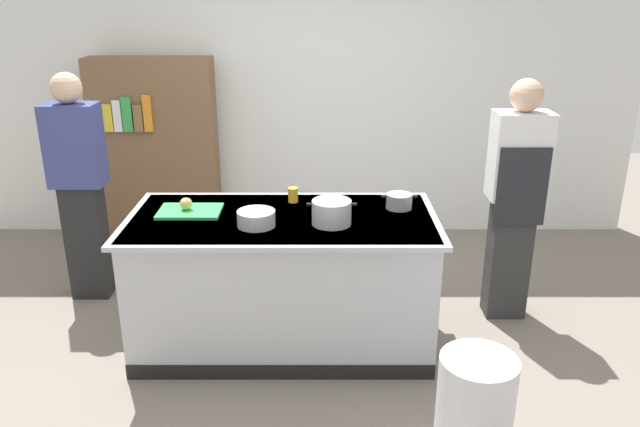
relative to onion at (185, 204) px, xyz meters
The scene contains 13 objects.
ground_plane 1.15m from the onion, ahead, with size 10.00×10.00×0.00m, color slate.
back_wall 2.18m from the onion, 72.84° to the left, with size 6.40×0.12×3.00m, color white.
counter_island 0.80m from the onion, ahead, with size 1.98×0.98×0.90m.
cutting_board 0.06m from the onion, ahead, with size 0.40×0.28×0.02m, color green.
onion is the anchor object (origin of this frame).
stock_pot 0.96m from the onion, 12.16° to the right, with size 0.31×0.24×0.15m.
sauce_pan 1.39m from the onion, ahead, with size 0.24×0.17×0.10m.
mixing_bowl 0.53m from the onion, 26.23° to the right, with size 0.23×0.23×0.10m, color #B7BABF.
juice_cup 0.71m from the onion, 17.12° to the left, with size 0.07×0.07×0.10m, color yellow.
trash_bin 2.12m from the onion, 34.04° to the right, with size 0.40×0.40×0.53m, color silver.
person_chef 2.24m from the onion, ahead, with size 0.38×0.25×1.72m.
person_guest 1.09m from the onion, 146.88° to the left, with size 0.38×0.24×1.72m.
bookshelf 1.83m from the onion, 110.13° to the left, with size 1.10×0.31×1.70m.
Camera 1 is at (0.24, -3.69, 2.29)m, focal length 34.80 mm.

